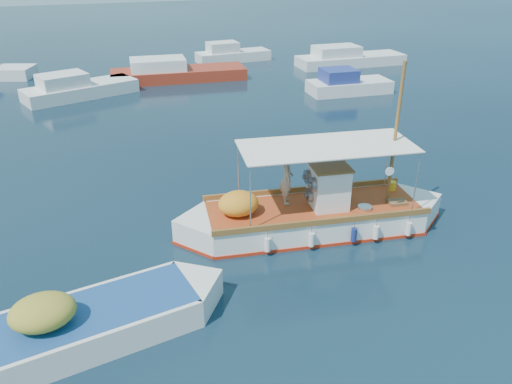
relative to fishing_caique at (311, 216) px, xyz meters
name	(u,v)px	position (x,y,z in m)	size (l,w,h in m)	color
ground	(300,233)	(-0.44, -0.14, -0.51)	(160.00, 160.00, 0.00)	black
fishing_caique	(311,216)	(0.00, 0.00, 0.00)	(9.38, 3.45, 5.77)	white
dinghy	(85,327)	(-7.44, -3.08, -0.14)	(7.18, 2.94, 1.78)	white
bg_boat_nw	(77,89)	(-7.14, 20.01, -0.02)	(7.37, 4.64, 1.80)	silver
bg_boat_n	(175,73)	(-0.44, 22.46, -0.02)	(9.68, 3.52, 1.80)	maroon
bg_boat_ne	(347,85)	(9.60, 15.34, -0.02)	(5.48, 2.51, 1.80)	silver
bg_boat_e	(347,59)	(13.68, 22.80, -0.02)	(8.83, 2.74, 1.80)	silver
bg_boat_far_n	(231,55)	(5.28, 27.50, -0.02)	(6.26, 2.46, 1.80)	silver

